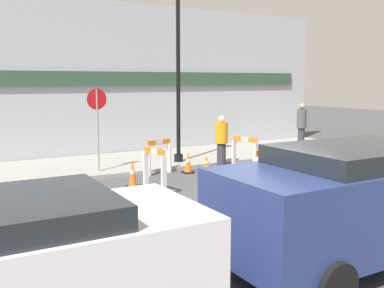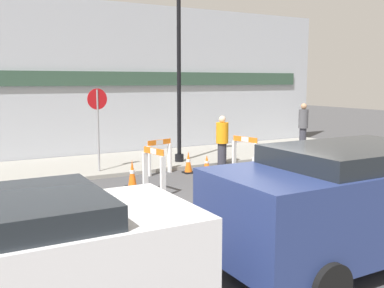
{
  "view_description": "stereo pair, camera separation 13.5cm",
  "coord_description": "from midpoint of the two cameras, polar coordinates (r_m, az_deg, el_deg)",
  "views": [
    {
      "loc": [
        -5.88,
        -7.41,
        2.74
      ],
      "look_at": [
        0.21,
        3.19,
        1.0
      ],
      "focal_mm": 42.0,
      "sensor_mm": 36.0,
      "label": 1
    },
    {
      "loc": [
        -5.76,
        -7.48,
        2.74
      ],
      "look_at": [
        0.21,
        3.19,
        1.0
      ],
      "focal_mm": 42.0,
      "sensor_mm": 36.0,
      "label": 2
    }
  ],
  "objects": [
    {
      "name": "traffic_cone_2",
      "position": [
        13.33,
        -0.8,
        -2.37
      ],
      "size": [
        0.3,
        0.3,
        0.66
      ],
      "color": "black",
      "rests_on": "ground_plane"
    },
    {
      "name": "stop_sign",
      "position": [
        13.16,
        -12.23,
        3.45
      ],
      "size": [
        0.6,
        0.08,
        2.39
      ],
      "rotation": [
        0.0,
        0.0,
        3.25
      ],
      "color": "gray",
      "rests_on": "sidewalk_slab"
    },
    {
      "name": "ground_plane",
      "position": [
        9.84,
        7.91,
        -8.14
      ],
      "size": [
        60.0,
        60.0,
        0.0
      ],
      "primitive_type": "plane",
      "color": "#424244"
    },
    {
      "name": "parked_car_1",
      "position": [
        7.2,
        19.76,
        -6.31
      ],
      "size": [
        4.51,
        1.99,
        1.79
      ],
      "color": "navy",
      "rests_on": "ground_plane"
    },
    {
      "name": "sidewalk_slab",
      "position": [
        15.15,
        -6.78,
        -2.16
      ],
      "size": [
        18.0,
        3.57,
        0.11
      ],
      "color": "gray",
      "rests_on": "ground_plane"
    },
    {
      "name": "barricade_1",
      "position": [
        13.13,
        6.4,
        -1.31
      ],
      "size": [
        0.37,
        0.86,
        1.12
      ],
      "rotation": [
        0.0,
        0.0,
        8.14
      ],
      "color": "white",
      "rests_on": "ground_plane"
    },
    {
      "name": "traffic_cone_0",
      "position": [
        11.65,
        -7.89,
        -3.83
      ],
      "size": [
        0.3,
        0.3,
        0.72
      ],
      "color": "black",
      "rests_on": "ground_plane"
    },
    {
      "name": "barricade_2",
      "position": [
        13.17,
        -4.49,
        -1.48
      ],
      "size": [
        0.85,
        0.34,
        1.02
      ],
      "rotation": [
        0.0,
        0.0,
        9.67
      ],
      "color": "white",
      "rests_on": "ground_plane"
    },
    {
      "name": "barricade_3",
      "position": [
        10.82,
        -5.13,
        -3.32
      ],
      "size": [
        0.3,
        0.77,
        1.14
      ],
      "rotation": [
        0.0,
        0.0,
        11.22
      ],
      "color": "white",
      "rests_on": "ground_plane"
    },
    {
      "name": "barricade_0",
      "position": [
        11.26,
        8.3,
        -2.98
      ],
      "size": [
        0.84,
        0.71,
        1.08
      ],
      "rotation": [
        0.0,
        0.0,
        6.96
      ],
      "color": "white",
      "rests_on": "ground_plane"
    },
    {
      "name": "streetlamp_post",
      "position": [
        14.46,
        -2.05,
        11.88
      ],
      "size": [
        0.44,
        0.44,
        5.61
      ],
      "color": "black",
      "rests_on": "sidewalk_slab"
    },
    {
      "name": "traffic_cone_1",
      "position": [
        10.66,
        2.38,
        -5.3
      ],
      "size": [
        0.3,
        0.3,
        0.56
      ],
      "color": "black",
      "rests_on": "ground_plane"
    },
    {
      "name": "traffic_cone_3",
      "position": [
        13.58,
        1.55,
        -2.51
      ],
      "size": [
        0.3,
        0.3,
        0.5
      ],
      "color": "black",
      "rests_on": "ground_plane"
    },
    {
      "name": "storefront_facade",
      "position": [
        16.64,
        -9.47,
        8.03
      ],
      "size": [
        18.0,
        0.22,
        5.5
      ],
      "color": "#A3A8B2",
      "rests_on": "ground_plane"
    },
    {
      "name": "person_pedestrian",
      "position": [
        17.36,
        13.52,
        2.35
      ],
      "size": [
        0.37,
        0.37,
        1.78
      ],
      "rotation": [
        0.0,
        0.0,
        3.09
      ],
      "color": "#33333D",
      "rests_on": "sidewalk_slab"
    },
    {
      "name": "person_worker",
      "position": [
        14.13,
        3.49,
        0.49
      ],
      "size": [
        0.55,
        0.55,
        1.64
      ],
      "rotation": [
        0.0,
        0.0,
        -2.39
      ],
      "color": "#33333D",
      "rests_on": "ground_plane"
    }
  ]
}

